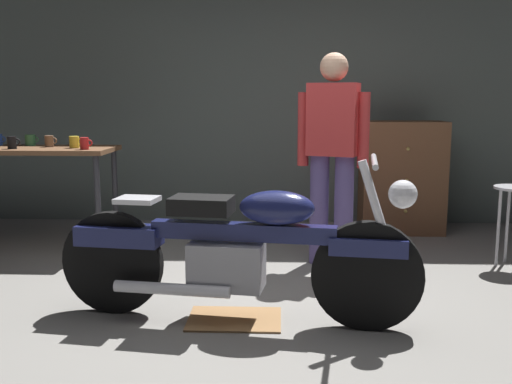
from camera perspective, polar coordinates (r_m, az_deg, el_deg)
name	(u,v)px	position (r m, az deg, el deg)	size (l,w,h in m)	color
ground_plane	(257,312)	(3.75, 0.14, -11.60)	(12.00, 12.00, 0.00)	gray
back_wall	(268,76)	(6.31, 1.18, 11.19)	(8.00, 0.12, 3.10)	#56605B
workbench	(39,160)	(5.45, -20.38, 2.90)	(1.30, 0.64, 0.90)	brown
motorcycle	(237,248)	(3.48, -1.81, -5.47)	(2.18, 0.63, 1.00)	black
person_standing	(333,150)	(4.65, 7.45, 4.11)	(0.55, 0.33, 1.67)	#55477F
wooden_dresser	(402,177)	(5.97, 13.99, 1.41)	(0.80, 0.47, 1.10)	brown
drip_tray	(235,319)	(3.63, -2.10, -12.24)	(0.56, 0.40, 0.01)	olive
mug_brown_stoneware	(49,141)	(5.48, -19.44, 4.69)	(0.11, 0.08, 0.10)	brown
mug_yellow_tall	(74,142)	(5.30, -17.23, 4.67)	(0.12, 0.08, 0.10)	yellow
mug_black_matte	(12,142)	(5.38, -22.61, 4.47)	(0.11, 0.07, 0.11)	black
mug_green_speckled	(30,140)	(5.68, -21.07, 4.73)	(0.12, 0.09, 0.10)	#3D7F4C
mug_red_diner	(85,143)	(5.11, -16.32, 4.56)	(0.11, 0.07, 0.10)	red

